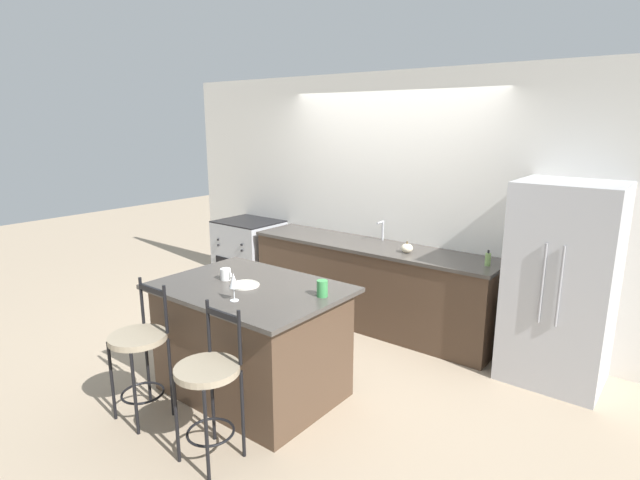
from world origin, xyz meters
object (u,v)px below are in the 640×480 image
bar_stool_far (209,383)px  dinner_plate (245,285)px  oven_range (250,256)px  tumbler_cup (322,288)px  bar_stool_near (140,349)px  coffee_mug (226,274)px  pumpkin_decoration (407,248)px  refrigerator (561,284)px  wine_glass (234,281)px  soap_bottle (488,259)px

bar_stool_far → dinner_plate: (-0.43, 0.74, 0.38)m
oven_range → tumbler_cup: (2.46, -1.63, 0.52)m
bar_stool_near → coffee_mug: size_ratio=8.80×
dinner_plate → pumpkin_decoration: pumpkin_decoration is taller
tumbler_cup → pumpkin_decoration: bearing=95.1°
coffee_mug → bar_stool_near: bearing=-99.0°
oven_range → bar_stool_near: bearing=-60.0°
refrigerator → bar_stool_far: 2.96m
bar_stool_far → wine_glass: size_ratio=4.99×
dinner_plate → soap_bottle: size_ratio=1.60×
refrigerator → soap_bottle: bearing=179.4°
bar_stool_far → pumpkin_decoration: bearing=88.5°
dinner_plate → wine_glass: bearing=-56.7°
pumpkin_decoration → tumbler_cup: bearing=-84.9°
wine_glass → coffee_mug: bearing=145.2°
oven_range → coffee_mug: 2.46m
refrigerator → oven_range: size_ratio=1.85×
bar_stool_near → bar_stool_far: 0.78m
wine_glass → tumbler_cup: wine_glass is taller
bar_stool_near → pumpkin_decoration: bearing=71.3°
dinner_plate → coffee_mug: 0.24m
oven_range → pumpkin_decoration: bearing=-1.6°
soap_bottle → tumbler_cup: bearing=-112.2°
oven_range → soap_bottle: (3.12, -0.01, 0.50)m
tumbler_cup → pumpkin_decoration: tumbler_cup is taller
wine_glass → coffee_mug: 0.52m
tumbler_cup → dinner_plate: bearing=-163.5°
refrigerator → bar_stool_far: (-1.50, -2.54, -0.31)m
soap_bottle → pumpkin_decoration: bearing=-176.6°
pumpkin_decoration → dinner_plate: bearing=-105.6°
oven_range → pumpkin_decoration: size_ratio=7.89×
dinner_plate → soap_bottle: 2.22m
dinner_plate → coffee_mug: (-0.23, 0.01, 0.04)m
bar_stool_far → wine_glass: bearing=117.8°
bar_stool_far → refrigerator: bearing=59.5°
dinner_plate → tumbler_cup: bearing=16.5°
dinner_plate → tumbler_cup: (0.63, 0.19, 0.05)m
oven_range → bar_stool_near: bar_stool_near is taller
oven_range → wine_glass: size_ratio=4.45×
bar_stool_far → soap_bottle: 2.72m
wine_glass → oven_range: bearing=133.8°
refrigerator → tumbler_cup: size_ratio=13.82×
wine_glass → soap_bottle: bearing=61.9°
refrigerator → coffee_mug: bearing=-140.4°
tumbler_cup → coffee_mug: bearing=-168.7°
wine_glass → refrigerator: bearing=50.0°
bar_stool_far → dinner_plate: size_ratio=4.48×
refrigerator → coffee_mug: size_ratio=14.51×
dinner_plate → pumpkin_decoration: 1.82m
soap_bottle → oven_range: bearing=179.7°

